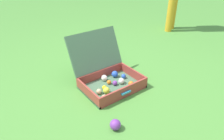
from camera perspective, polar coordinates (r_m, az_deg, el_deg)
ground_plane at (r=2.11m, az=-1.18°, el=-5.81°), size 16.00×16.00×0.00m
open_suitcase at (r=2.15m, az=-1.31°, el=-1.42°), size 0.60×0.64×0.52m
stray_ball_on_grass at (r=1.67m, az=0.93°, el=-15.18°), size 0.09×0.09×0.09m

